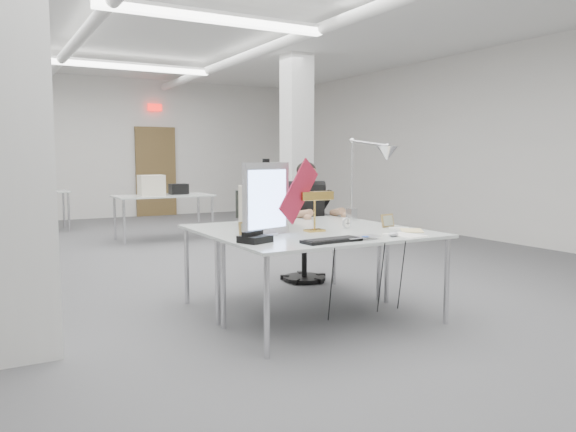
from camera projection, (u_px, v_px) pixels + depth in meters
name	position (u px, v px, depth m)	size (l,w,h in m)	color
room_shell	(218.00, 132.00, 6.77)	(10.04, 14.04, 3.24)	#4E4E50
desk_main	(337.00, 237.00, 4.56)	(1.80, 0.90, 0.03)	silver
desk_second	(284.00, 226.00, 5.34)	(1.80, 0.90, 0.03)	silver
bg_desk_a	(163.00, 196.00, 9.44)	(1.60, 0.80, 0.03)	silver
bg_desk_b	(23.00, 192.00, 10.38)	(1.60, 0.80, 0.03)	silver
office_chair	(304.00, 229.00, 6.28)	(0.57, 0.57, 1.17)	black
seated_person	(307.00, 202.00, 6.20)	(0.43, 0.54, 0.81)	black
monitor	(266.00, 199.00, 4.57)	(0.48, 0.05, 0.59)	#B2B2B7
pennant	(299.00, 191.00, 4.67)	(0.53, 0.01, 0.22)	maroon
keyboard	(332.00, 240.00, 4.23)	(0.48, 0.16, 0.02)	black
laptop	(365.00, 239.00, 4.31)	(0.31, 0.20, 0.02)	#ADADB2
mouse	(393.00, 234.00, 4.51)	(0.09, 0.06, 0.04)	#B4B4B9
bankers_lamp	(315.00, 213.00, 4.80)	(0.29, 0.11, 0.33)	gold
desk_phone	(255.00, 239.00, 4.20)	(0.21, 0.19, 0.05)	black
picture_frame_left	(248.00, 229.00, 4.52)	(0.15, 0.01, 0.12)	tan
picture_frame_right	(387.00, 221.00, 5.12)	(0.15, 0.01, 0.12)	olive
desk_clock	(347.00, 223.00, 5.04)	(0.09, 0.09, 0.03)	silver
paper_stack_a	(405.00, 235.00, 4.58)	(0.22, 0.31, 0.01)	white
paper_stack_b	(412.00, 230.00, 4.86)	(0.18, 0.25, 0.01)	#EFD48F
paper_stack_c	(399.00, 228.00, 5.03)	(0.18, 0.12, 0.01)	silver
beige_monitor	(262.00, 205.00, 5.26)	(0.39, 0.37, 0.37)	beige
architect_lamp	(367.00, 174.00, 5.43)	(0.25, 0.73, 0.94)	#BDBCC1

